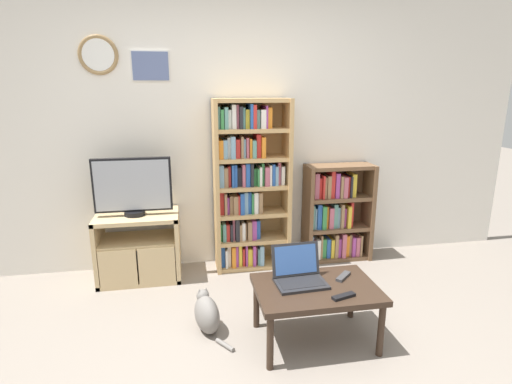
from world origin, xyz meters
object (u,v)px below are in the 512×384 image
at_px(cat, 207,313).
at_px(laptop, 299,273).
at_px(bookshelf_tall, 247,185).
at_px(remote_far_from_laptop, 343,276).
at_px(remote_near_laptop, 344,296).
at_px(television, 133,187).
at_px(bookshelf_short, 334,214).
at_px(coffee_table, 316,293).
at_px(tv_stand, 139,247).

bearing_deg(cat, laptop, -29.27).
height_order(bookshelf_tall, remote_far_from_laptop, bookshelf_tall).
bearing_deg(remote_near_laptop, remote_far_from_laptop, 141.93).
distance_m(television, remote_near_laptop, 1.99).
bearing_deg(laptop, remote_far_from_laptop, -3.47).
xyz_separation_m(bookshelf_tall, remote_near_laptop, (0.38, -1.46, -0.39)).
relative_size(bookshelf_short, laptop, 2.75).
bearing_deg(remote_far_from_laptop, coffee_table, -113.29).
distance_m(coffee_table, remote_near_laptop, 0.22).
height_order(television, coffee_table, television).
xyz_separation_m(tv_stand, laptop, (1.17, -1.09, 0.16)).
relative_size(bookshelf_short, cat, 2.16).
height_order(laptop, remote_near_laptop, laptop).
relative_size(coffee_table, laptop, 2.31).
height_order(coffee_table, cat, coffee_table).
bearing_deg(cat, coffee_table, -33.83).
distance_m(tv_stand, bookshelf_tall, 1.13).
bearing_deg(television, tv_stand, 25.80).
bearing_deg(coffee_table, bookshelf_short, 64.31).
relative_size(bookshelf_tall, remote_far_from_laptop, 11.06).
height_order(coffee_table, remote_far_from_laptop, remote_far_from_laptop).
bearing_deg(coffee_table, remote_near_laptop, -55.07).
xyz_separation_m(remote_near_laptop, cat, (-0.84, 0.43, -0.28)).
bearing_deg(remote_far_from_laptop, cat, -144.42).
bearing_deg(bookshelf_tall, laptop, -82.45).
relative_size(television, remote_far_from_laptop, 4.55).
relative_size(coffee_table, remote_far_from_laptop, 5.60).
bearing_deg(laptop, tv_stand, 133.43).
height_order(bookshelf_short, remote_far_from_laptop, bookshelf_short).
relative_size(television, bookshelf_tall, 0.41).
bearing_deg(remote_near_laptop, bookshelf_short, 144.80).
xyz_separation_m(coffee_table, laptop, (-0.10, 0.09, 0.11)).
xyz_separation_m(bookshelf_tall, laptop, (0.16, -1.20, -0.34)).
bearing_deg(bookshelf_tall, television, -173.82).
xyz_separation_m(laptop, cat, (-0.62, 0.16, -0.33)).
bearing_deg(bookshelf_tall, coffee_table, -78.72).
bearing_deg(remote_far_from_laptop, bookshelf_short, 117.11).
height_order(tv_stand, remote_far_from_laptop, tv_stand).
distance_m(laptop, cat, 0.73).
bearing_deg(remote_far_from_laptop, television, -170.54).
distance_m(remote_far_from_laptop, cat, 1.00).
bearing_deg(laptop, bookshelf_tall, 94.17).
relative_size(tv_stand, bookshelf_tall, 0.45).
bearing_deg(bookshelf_short, laptop, -120.81).
bearing_deg(bookshelf_short, coffee_table, -115.69).
distance_m(bookshelf_tall, coffee_table, 1.39).
bearing_deg(coffee_table, laptop, 137.90).
height_order(tv_stand, coffee_table, tv_stand).
bearing_deg(cat, television, 106.39).
relative_size(television, remote_near_laptop, 3.98).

